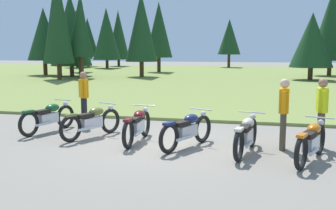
{
  "coord_description": "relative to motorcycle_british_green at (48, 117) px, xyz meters",
  "views": [
    {
      "loc": [
        2.44,
        -9.33,
        2.32
      ],
      "look_at": [
        0.0,
        0.6,
        0.9
      ],
      "focal_mm": 42.33,
      "sensor_mm": 36.0,
      "label": 1
    }
  ],
  "objects": [
    {
      "name": "motorcycle_navy",
      "position": [
        4.18,
        -0.83,
        0.0
      ],
      "size": [
        1.0,
        1.96,
        0.88
      ],
      "color": "black",
      "rests_on": "ground"
    },
    {
      "name": "rider_checking_bike",
      "position": [
        0.56,
        1.13,
        0.51
      ],
      "size": [
        0.4,
        0.44,
        1.67
      ],
      "color": "black",
      "rests_on": "ground"
    },
    {
      "name": "ground_plane",
      "position": [
        3.51,
        -0.62,
        -0.44
      ],
      "size": [
        140.0,
        140.0,
        0.0
      ],
      "primitive_type": "plane",
      "color": "gray"
    },
    {
      "name": "motorcycle_british_green",
      "position": [
        0.0,
        0.0,
        0.0
      ],
      "size": [
        0.78,
        2.06,
        0.88
      ],
      "color": "black",
      "rests_on": "ground"
    },
    {
      "name": "rider_in_hivis_vest",
      "position": [
        6.4,
        -0.49,
        0.51
      ],
      "size": [
        0.24,
        0.55,
        1.67
      ],
      "color": "#4C4233",
      "rests_on": "ground"
    },
    {
      "name": "motorcycle_olive",
      "position": [
        1.49,
        -0.35,
        0.0
      ],
      "size": [
        0.99,
        1.97,
        0.88
      ],
      "color": "black",
      "rests_on": "ground"
    },
    {
      "name": "forest_treeline",
      "position": [
        -4.55,
        29.64,
        3.65
      ],
      "size": [
        39.65,
        27.72,
        8.29
      ],
      "color": "#47331E",
      "rests_on": "ground"
    },
    {
      "name": "motorcycle_orange",
      "position": [
        6.93,
        -1.43,
        0.0
      ],
      "size": [
        0.93,
        2.0,
        0.88
      ],
      "color": "black",
      "rests_on": "ground"
    },
    {
      "name": "motorcycle_maroon",
      "position": [
        2.85,
        -0.57,
        0.0
      ],
      "size": [
        0.62,
        2.1,
        0.88
      ],
      "color": "black",
      "rests_on": "ground"
    },
    {
      "name": "motorcycle_cream",
      "position": [
        5.58,
        -1.07,
        0.0
      ],
      "size": [
        0.63,
        2.09,
        0.88
      ],
      "color": "black",
      "rests_on": "ground"
    },
    {
      "name": "rider_near_row_end",
      "position": [
        7.27,
        -0.14,
        0.51
      ],
      "size": [
        0.23,
        0.55,
        1.67
      ],
      "color": "#4C4233",
      "rests_on": "ground"
    },
    {
      "name": "grass_moorland",
      "position": [
        3.51,
        24.55,
        -0.39
      ],
      "size": [
        80.0,
        44.0,
        0.1
      ],
      "primitive_type": "cube",
      "color": "olive",
      "rests_on": "ground"
    }
  ]
}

